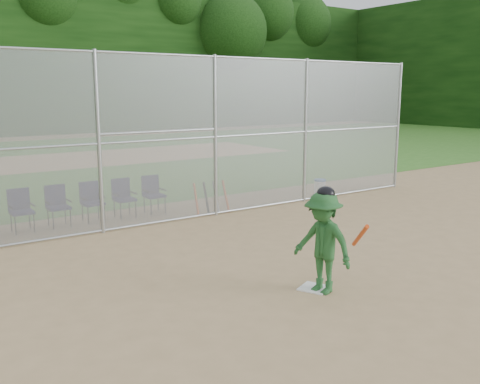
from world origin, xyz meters
TOP-DOWN VIEW (x-y plane):
  - ground at (0.00, 0.00)m, footprint 100.00×100.00m
  - grass_strip at (0.00, 18.00)m, footprint 100.00×100.00m
  - dirt_patch_far at (0.00, 18.00)m, footprint 24.00×24.00m
  - backstop_fence at (0.00, 5.00)m, footprint 16.09×0.09m
  - treeline at (0.00, 20.00)m, footprint 81.00×60.00m
  - home_plate at (-0.48, -0.28)m, footprint 0.59×0.59m
  - batter_at_plate at (-0.49, -0.44)m, footprint 1.01×1.30m
  - water_cooler at (5.13, 5.53)m, footprint 0.36×0.36m
  - spare_bats at (1.00, 5.22)m, footprint 0.96×0.36m
  - chair_3 at (-3.45, 6.11)m, footprint 0.54×0.52m
  - chair_4 at (-2.63, 6.11)m, footprint 0.54×0.52m
  - chair_5 at (-1.81, 6.11)m, footprint 0.54×0.52m
  - chair_6 at (-0.99, 6.11)m, footprint 0.54×0.52m
  - chair_7 at (-0.17, 6.11)m, footprint 0.54×0.52m

SIDE VIEW (x-z plane):
  - ground at x=0.00m, z-range 0.00..0.00m
  - grass_strip at x=0.00m, z-range 0.01..0.01m
  - dirt_patch_far at x=0.00m, z-range 0.01..0.01m
  - home_plate at x=-0.48m, z-range 0.00..0.02m
  - water_cooler at x=5.13m, z-range 0.00..0.46m
  - spare_bats at x=1.00m, z-range -0.01..0.83m
  - chair_3 at x=-3.45m, z-range 0.00..0.96m
  - chair_4 at x=-2.63m, z-range 0.00..0.96m
  - chair_5 at x=-1.81m, z-range 0.00..0.96m
  - chair_6 at x=-0.99m, z-range 0.00..0.96m
  - chair_7 at x=-0.17m, z-range 0.00..0.96m
  - batter_at_plate at x=-0.49m, z-range -0.03..1.67m
  - backstop_fence at x=0.00m, z-range 0.07..4.07m
  - treeline at x=0.00m, z-range 0.00..11.00m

